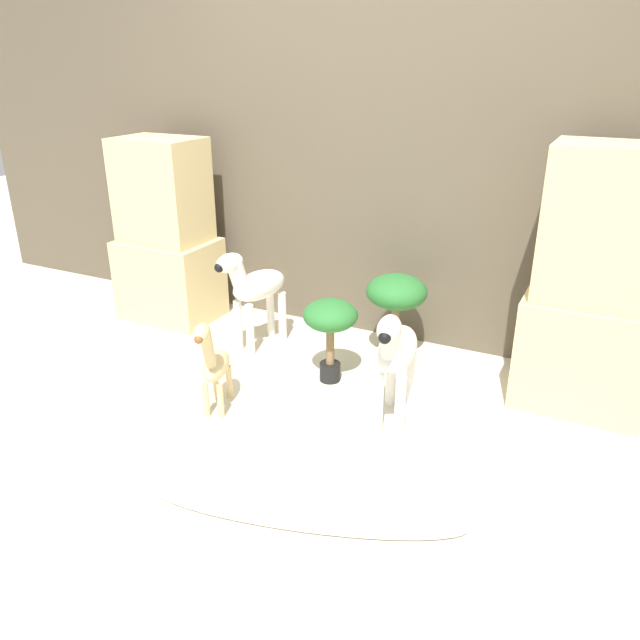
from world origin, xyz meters
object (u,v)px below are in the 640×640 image
object	(u,v)px
giraffe_figurine	(214,362)
surfboard	(300,506)
zebra_right	(396,353)
potted_palm_front	(396,297)
potted_palm_back	(330,321)
zebra_left	(254,288)

from	to	relation	value
giraffe_figurine	surfboard	world-z (taller)	giraffe_figurine
zebra_right	potted_palm_front	distance (m)	0.72
potted_palm_front	potted_palm_back	xyz separation A→B (m)	(-0.22, -0.41, -0.03)
giraffe_figurine	surfboard	size ratio (longest dim) A/B	0.41
zebra_left	potted_palm_front	size ratio (longest dim) A/B	1.24
surfboard	potted_palm_back	bearing A→B (deg)	109.42
potted_palm_front	potted_palm_back	distance (m)	0.47
giraffe_figurine	potted_palm_back	world-z (taller)	giraffe_figurine
zebra_right	zebra_left	xyz separation A→B (m)	(-1.04, 0.45, 0.00)
zebra_right	potted_palm_front	world-z (taller)	zebra_right
zebra_right	surfboard	size ratio (longest dim) A/B	0.49
giraffe_figurine	potted_palm_front	bearing A→B (deg)	58.50
surfboard	zebra_left	bearing A→B (deg)	128.30
potted_palm_back	surfboard	distance (m)	1.12
zebra_left	potted_palm_front	distance (m)	0.83
surfboard	potted_palm_front	bearing A→B (deg)	95.60
potted_palm_back	surfboard	bearing A→B (deg)	-70.58
zebra_right	surfboard	world-z (taller)	zebra_right
zebra_left	surfboard	distance (m)	1.56
zebra_left	potted_palm_back	xyz separation A→B (m)	(0.58, -0.18, -0.03)
giraffe_figurine	surfboard	xyz separation A→B (m)	(0.72, -0.46, -0.25)
zebra_left	potted_palm_front	world-z (taller)	zebra_left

